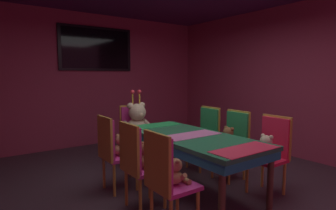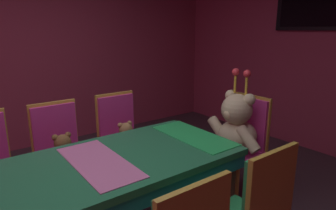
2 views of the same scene
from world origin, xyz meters
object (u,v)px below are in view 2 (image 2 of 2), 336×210
chair_left_1 (58,146)px  chair_right_2 (257,209)px  teddy_left_1 (64,152)px  throne_chair (246,135)px  teddy_left_2 (126,137)px  chair_left_2 (119,132)px  king_teddy_bear (235,127)px  banquet_table (99,174)px

chair_left_1 → chair_right_2: (1.66, 0.62, 0.00)m
chair_left_1 → teddy_left_1: 0.14m
teddy_left_1 → throne_chair: throne_chair is taller
teddy_left_2 → chair_left_2: bearing=-180.0°
king_teddy_bear → teddy_left_1: bearing=-25.8°
chair_left_2 → teddy_left_2: 0.14m
teddy_left_1 → teddy_left_2: (-0.01, 0.62, -0.01)m
chair_left_1 → chair_right_2: bearing=20.5°
chair_left_1 → teddy_left_2: chair_left_1 is taller
banquet_table → teddy_left_1: 0.68m
chair_left_2 → throne_chair: bearing=48.7°
chair_left_2 → teddy_left_2: size_ratio=3.41×
teddy_left_1 → king_teddy_bear: size_ratio=0.39×
chair_left_1 → teddy_left_1: chair_left_1 is taller
teddy_left_2 → throne_chair: size_ratio=0.29×
chair_left_1 → chair_right_2: size_ratio=1.00×
banquet_table → king_teddy_bear: size_ratio=2.53×
teddy_left_1 → king_teddy_bear: 1.56m
chair_left_1 → chair_left_2: 0.62m
teddy_left_2 → king_teddy_bear: king_teddy_bear is taller
chair_left_2 → teddy_left_2: (0.14, 0.00, -0.02)m
chair_left_1 → teddy_left_2: (0.13, 0.62, -0.02)m
banquet_table → teddy_left_1: (-0.68, -0.02, -0.07)m
banquet_table → king_teddy_bear: bearing=90.0°
chair_left_1 → banquet_table: bearing=1.6°
banquet_table → chair_left_2: chair_left_2 is taller
teddy_left_2 → king_teddy_bear: (0.69, 0.79, 0.14)m
teddy_left_2 → chair_right_2: size_ratio=0.29×
chair_right_2 → chair_left_1: bearing=20.5°
chair_left_2 → throne_chair: (0.84, 0.95, 0.00)m
banquet_table → chair_right_2: bearing=35.4°
banquet_table → chair_left_1: chair_left_1 is taller
banquet_table → throne_chair: 1.54m
teddy_left_1 → chair_right_2: size_ratio=0.31×
chair_left_1 → teddy_left_2: size_ratio=3.41×
chair_left_2 → throne_chair: 1.27m
banquet_table → chair_right_2: chair_right_2 is taller
banquet_table → chair_right_2: 1.03m
chair_left_2 → teddy_left_2: bearing=0.0°
chair_left_1 → king_teddy_bear: king_teddy_bear is taller
banquet_table → chair_left_1: bearing=-178.4°
chair_left_2 → teddy_left_1: bearing=-75.7°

